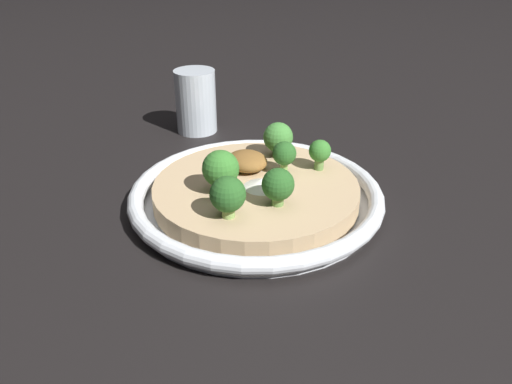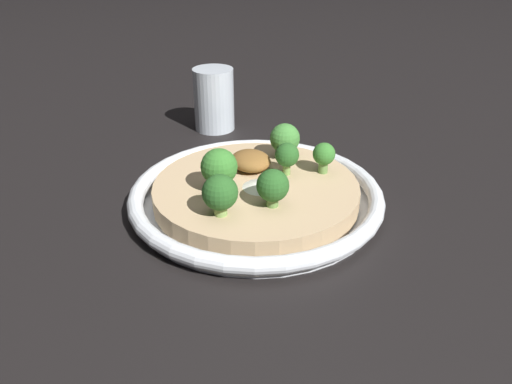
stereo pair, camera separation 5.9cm
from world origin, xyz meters
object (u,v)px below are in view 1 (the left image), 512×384
(drinking_glass, at_px, (196,101))
(broccoli_front_right, at_px, (278,138))
(broccoli_left, at_px, (278,185))
(broccoli_front_left, at_px, (320,152))
(broccoli_back_right, at_px, (221,169))
(risotto_bowl, at_px, (256,194))
(broccoli_front, at_px, (286,155))
(broccoli_back_left, at_px, (228,195))

(drinking_glass, bearing_deg, broccoli_front_right, 177.15)
(broccoli_left, distance_m, drinking_glass, 0.31)
(broccoli_front_left, distance_m, broccoli_back_right, 0.13)
(broccoli_front_right, bearing_deg, risotto_bowl, 119.77)
(broccoli_front_left, height_order, broccoli_front, broccoli_front)
(broccoli_front, bearing_deg, risotto_bowl, 85.84)
(broccoli_front_left, bearing_deg, broccoli_back_left, 96.65)
(broccoli_back_left, xyz_separation_m, drinking_glass, (0.28, -0.15, -0.01))
(broccoli_front_right, distance_m, broccoli_left, 0.12)
(broccoli_back_right, relative_size, drinking_glass, 0.51)
(broccoli_left, bearing_deg, broccoli_front_right, -42.05)
(broccoli_back_right, relative_size, broccoli_left, 1.18)
(risotto_bowl, bearing_deg, broccoli_front_left, -103.48)
(broccoli_back_left, relative_size, broccoli_front_left, 1.18)
(broccoli_back_left, relative_size, drinking_glass, 0.46)
(broccoli_front_left, xyz_separation_m, broccoli_back_right, (0.03, 0.13, 0.01))
(broccoli_front_left, height_order, broccoli_back_right, broccoli_back_right)
(broccoli_back_right, bearing_deg, drinking_glass, -27.72)
(broccoli_back_left, bearing_deg, broccoli_front_right, -60.68)
(broccoli_back_right, xyz_separation_m, drinking_glass, (0.23, -0.12, -0.01))
(broccoli_back_right, bearing_deg, broccoli_front_right, -74.92)
(broccoli_front_left, xyz_separation_m, broccoli_left, (-0.03, 0.10, 0.00))
(drinking_glass, bearing_deg, broccoli_front_left, -179.20)
(risotto_bowl, bearing_deg, broccoli_front_right, -60.23)
(broccoli_back_left, height_order, broccoli_front, broccoli_back_left)
(broccoli_back_right, relative_size, broccoli_front_right, 1.09)
(broccoli_front_right, distance_m, drinking_glass, 0.20)
(broccoli_front_left, distance_m, broccoli_front, 0.04)
(broccoli_back_left, xyz_separation_m, broccoli_back_right, (0.05, -0.03, 0.00))
(broccoli_left, bearing_deg, broccoli_back_right, 25.30)
(broccoli_front_left, bearing_deg, broccoli_front_right, 12.96)
(broccoli_left, relative_size, drinking_glass, 0.43)
(risotto_bowl, distance_m, broccoli_front_left, 0.09)
(broccoli_front_right, relative_size, drinking_glass, 0.47)
(broccoli_front_left, relative_size, drinking_glass, 0.39)
(risotto_bowl, distance_m, broccoli_back_right, 0.06)
(broccoli_back_left, distance_m, broccoli_back_right, 0.05)
(risotto_bowl, height_order, drinking_glass, drinking_glass)
(broccoli_left, bearing_deg, broccoli_front_left, -71.62)
(risotto_bowl, height_order, broccoli_back_left, broccoli_back_left)
(broccoli_front_left, distance_m, drinking_glass, 0.26)
(broccoli_front_right, bearing_deg, broccoli_front_left, -167.04)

